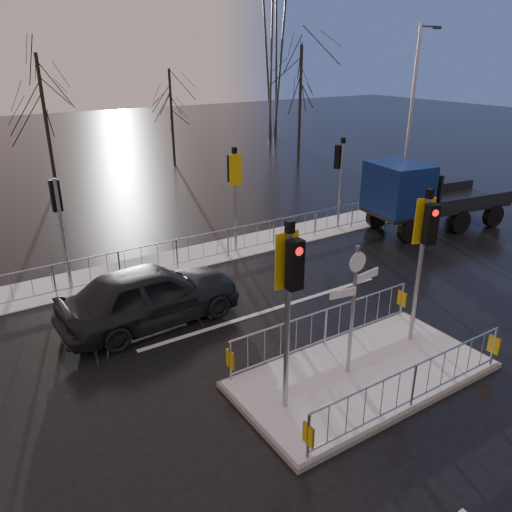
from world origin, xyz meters
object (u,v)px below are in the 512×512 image
traffic_island (364,362)px  flatbed_truck (414,195)px  car_far_lane (151,294)px  street_lamp_right (412,115)px

traffic_island → flatbed_truck: (8.78, 6.35, 1.15)m
car_far_lane → street_lamp_right: bearing=-79.0°
flatbed_truck → street_lamp_right: size_ratio=0.81×
traffic_island → flatbed_truck: size_ratio=0.92×
traffic_island → street_lamp_right: bearing=38.7°
car_far_lane → flatbed_truck: 11.97m
flatbed_truck → car_far_lane: bearing=-173.4°
flatbed_truck → street_lamp_right: 3.99m
car_far_lane → flatbed_truck: flatbed_truck is taller
traffic_island → flatbed_truck: bearing=35.9°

